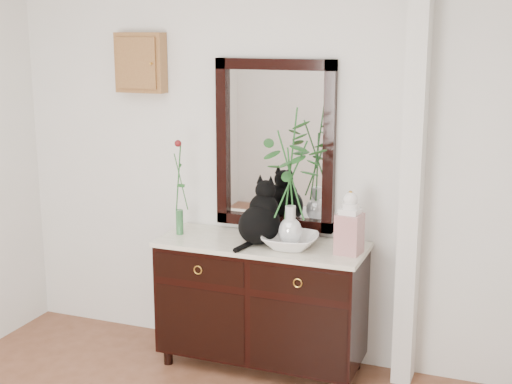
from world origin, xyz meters
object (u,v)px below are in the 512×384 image
at_px(cat, 259,212).
at_px(ginger_jar, 350,222).
at_px(lotus_bowl, 290,241).
at_px(sideboard, 262,298).

relative_size(cat, ginger_jar, 1.03).
xyz_separation_m(lotus_bowl, ginger_jar, (0.37, 0.02, 0.15)).
height_order(cat, ginger_jar, cat).
height_order(sideboard, lotus_bowl, lotus_bowl).
distance_m(sideboard, cat, 0.58).
relative_size(sideboard, cat, 3.31).
distance_m(sideboard, ginger_jar, 0.81).
distance_m(sideboard, lotus_bowl, 0.47).
bearing_deg(ginger_jar, cat, 178.83).
relative_size(lotus_bowl, ginger_jar, 0.89).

